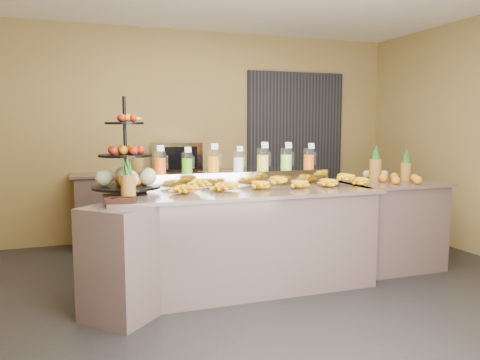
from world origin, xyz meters
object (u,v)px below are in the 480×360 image
condiment_caddy (122,200)px  right_fruit_pile (395,175)px  fruit_stand (130,168)px  pitcher_tray (238,178)px  banana_heap (274,181)px  oven_warmer (177,157)px

condiment_caddy → right_fruit_pile: bearing=8.4°
fruit_stand → right_fruit_pile: size_ratio=1.92×
condiment_caddy → right_fruit_pile: 2.91m
pitcher_tray → banana_heap: banana_heap is taller
right_fruit_pile → fruit_stand: bearing=177.4°
banana_heap → oven_warmer: bearing=105.5°
oven_warmer → pitcher_tray: bearing=-87.8°
condiment_caddy → fruit_stand: bearing=76.9°
right_fruit_pile → oven_warmer: oven_warmer is taller
banana_heap → fruit_stand: size_ratio=2.33×
banana_heap → condiment_caddy: (-1.46, -0.37, -0.05)m
pitcher_tray → fruit_stand: fruit_stand is taller
right_fruit_pile → condiment_caddy: bearing=-171.6°
right_fruit_pile → oven_warmer: (-1.96, 1.91, 0.12)m
fruit_stand → oven_warmer: fruit_stand is taller
banana_heap → oven_warmer: (-0.55, 1.96, 0.12)m
right_fruit_pile → oven_warmer: bearing=135.8°
banana_heap → fruit_stand: 1.35m
pitcher_tray → oven_warmer: 1.70m
fruit_stand → oven_warmer: size_ratio=1.50×
fruit_stand → pitcher_tray: bearing=19.5°
condiment_caddy → oven_warmer: size_ratio=0.40×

